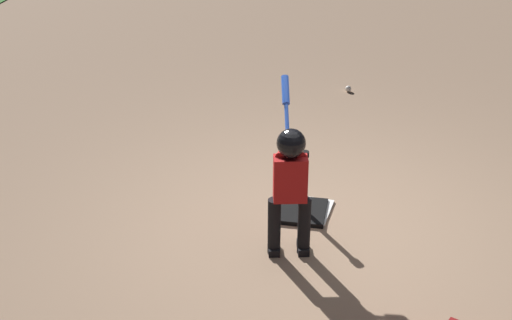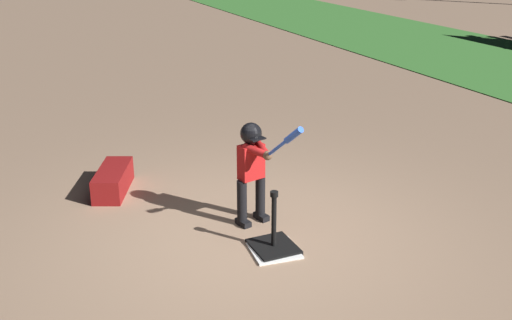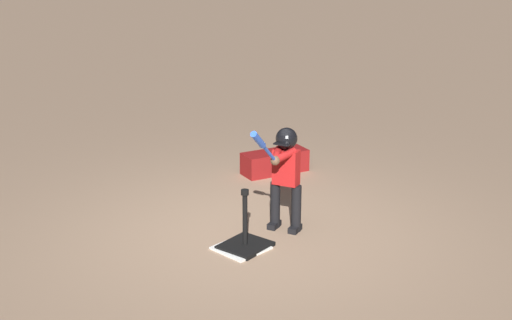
{
  "view_description": "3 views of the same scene",
  "coord_description": "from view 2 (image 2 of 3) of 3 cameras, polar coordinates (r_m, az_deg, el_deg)",
  "views": [
    {
      "loc": [
        -5.08,
        -0.43,
        3.28
      ],
      "look_at": [
        -0.3,
        0.45,
        0.77
      ],
      "focal_mm": 50.0,
      "sensor_mm": 36.0,
      "label": 1
    },
    {
      "loc": [
        4.8,
        -2.08,
        2.87
      ],
      "look_at": [
        -0.1,
        0.11,
        0.8
      ],
      "focal_mm": 42.0,
      "sensor_mm": 36.0,
      "label": 2
    },
    {
      "loc": [
        5.18,
        4.14,
        2.97
      ],
      "look_at": [
        -0.27,
        -0.14,
        0.71
      ],
      "focal_mm": 50.0,
      "sensor_mm": 36.0,
      "label": 3
    }
  ],
  "objects": [
    {
      "name": "batting_tee",
      "position": [
        5.79,
        1.69,
        -7.8
      ],
      "size": [
        0.45,
        0.41,
        0.6
      ],
      "color": "black",
      "rests_on": "ground_plane"
    },
    {
      "name": "batter_child",
      "position": [
        6.02,
        -0.28,
        -0.12
      ],
      "size": [
        0.87,
        0.37,
        1.24
      ],
      "color": "black",
      "rests_on": "ground_plane"
    },
    {
      "name": "home_plate",
      "position": [
        5.78,
        1.74,
        -8.6
      ],
      "size": [
        0.49,
        0.49,
        0.02
      ],
      "primitive_type": "cube",
      "rotation": [
        0.0,
        0.0,
        -0.11
      ],
      "color": "white",
      "rests_on": "ground_plane"
    },
    {
      "name": "ground_plane",
      "position": [
        5.97,
        -0.55,
        -7.64
      ],
      "size": [
        90.0,
        90.0,
        0.0
      ],
      "primitive_type": "plane",
      "color": "#93755B"
    },
    {
      "name": "equipment_bag",
      "position": [
        7.18,
        -13.45,
        -1.87
      ],
      "size": [
        0.9,
        0.63,
        0.28
      ],
      "primitive_type": "cube",
      "rotation": [
        0.0,
        0.0,
        -0.41
      ],
      "color": "maroon",
      "rests_on": "ground_plane"
    }
  ]
}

